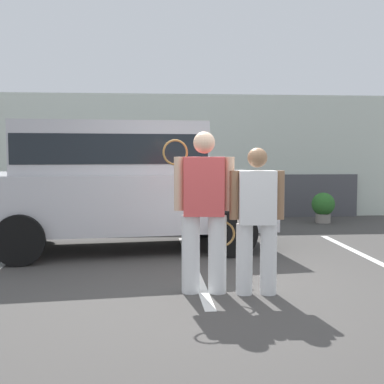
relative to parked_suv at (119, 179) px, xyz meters
name	(u,v)px	position (x,y,z in m)	size (l,w,h in m)	color
ground_plane	(215,292)	(1.22, -2.73, -1.15)	(40.00, 40.00, 0.00)	#423F3D
parking_stripe_1	(192,264)	(1.09, -1.23, -1.14)	(0.12, 4.40, 0.01)	silver
parking_stripe_2	(374,260)	(3.77, -1.23, -1.14)	(0.12, 4.40, 0.01)	silver
house_frontage	(178,160)	(1.21, 4.07, 0.24)	(10.42, 0.40, 2.96)	silver
parked_suv	(119,179)	(0.00, 0.00, 0.00)	(4.78, 2.57, 2.05)	#B7B7BC
tennis_player_man	(204,209)	(1.09, -2.72, -0.20)	(0.80, 0.33, 1.81)	white
tennis_player_woman	(256,219)	(1.66, -2.83, -0.30)	(0.87, 0.28, 1.64)	white
potted_plant_by_porch	(323,206)	(4.37, 2.77, -0.77)	(0.51, 0.51, 0.68)	gray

